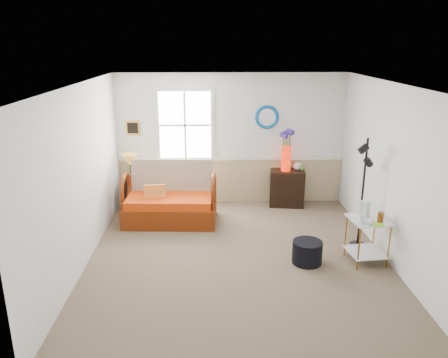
{
  "coord_description": "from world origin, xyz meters",
  "views": [
    {
      "loc": [
        -0.37,
        -5.97,
        3.15
      ],
      "look_at": [
        -0.19,
        0.51,
        1.11
      ],
      "focal_mm": 35.0,
      "sensor_mm": 36.0,
      "label": 1
    }
  ],
  "objects_px": {
    "loveseat": "(170,194)",
    "side_table": "(367,241)",
    "lamp_stand": "(133,195)",
    "ottoman": "(307,252)",
    "floor_lamp": "(362,194)",
    "cabinet": "(287,188)"
  },
  "relations": [
    {
      "from": "loveseat",
      "to": "side_table",
      "type": "relative_size",
      "value": 2.41
    },
    {
      "from": "floor_lamp",
      "to": "ottoman",
      "type": "bearing_deg",
      "value": -163.23
    },
    {
      "from": "lamp_stand",
      "to": "floor_lamp",
      "type": "relative_size",
      "value": 0.32
    },
    {
      "from": "lamp_stand",
      "to": "cabinet",
      "type": "relative_size",
      "value": 0.79
    },
    {
      "from": "cabinet",
      "to": "lamp_stand",
      "type": "bearing_deg",
      "value": -170.73
    },
    {
      "from": "floor_lamp",
      "to": "loveseat",
      "type": "bearing_deg",
      "value": 147.45
    },
    {
      "from": "side_table",
      "to": "floor_lamp",
      "type": "height_order",
      "value": "floor_lamp"
    },
    {
      "from": "lamp_stand",
      "to": "ottoman",
      "type": "distance_m",
      "value": 3.77
    },
    {
      "from": "loveseat",
      "to": "ottoman",
      "type": "bearing_deg",
      "value": -34.31
    },
    {
      "from": "lamp_stand",
      "to": "ottoman",
      "type": "xyz_separation_m",
      "value": [
        2.97,
        -2.31,
        -0.11
      ]
    },
    {
      "from": "ottoman",
      "to": "floor_lamp",
      "type": "bearing_deg",
      "value": 30.05
    },
    {
      "from": "side_table",
      "to": "ottoman",
      "type": "height_order",
      "value": "side_table"
    },
    {
      "from": "lamp_stand",
      "to": "side_table",
      "type": "distance_m",
      "value": 4.49
    },
    {
      "from": "floor_lamp",
      "to": "ottoman",
      "type": "distance_m",
      "value": 1.3
    },
    {
      "from": "floor_lamp",
      "to": "ottoman",
      "type": "height_order",
      "value": "floor_lamp"
    },
    {
      "from": "lamp_stand",
      "to": "side_table",
      "type": "height_order",
      "value": "side_table"
    },
    {
      "from": "lamp_stand",
      "to": "loveseat",
      "type": "bearing_deg",
      "value": -40.36
    },
    {
      "from": "side_table",
      "to": "ottoman",
      "type": "relative_size",
      "value": 1.54
    },
    {
      "from": "loveseat",
      "to": "ottoman",
      "type": "relative_size",
      "value": 3.71
    },
    {
      "from": "floor_lamp",
      "to": "ottoman",
      "type": "xyz_separation_m",
      "value": [
        -0.94,
        -0.54,
        -0.72
      ]
    },
    {
      "from": "loveseat",
      "to": "cabinet",
      "type": "relative_size",
      "value": 2.27
    },
    {
      "from": "lamp_stand",
      "to": "side_table",
      "type": "xyz_separation_m",
      "value": [
        3.85,
        -2.3,
        0.06
      ]
    }
  ]
}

